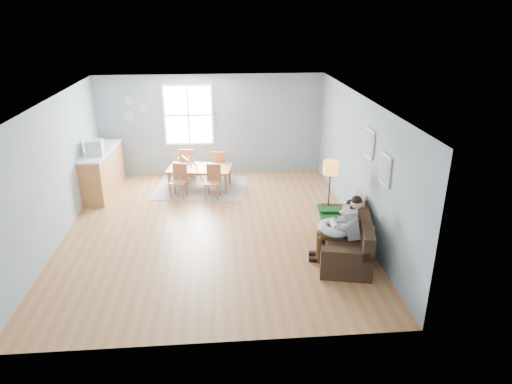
{
  "coord_description": "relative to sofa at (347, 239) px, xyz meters",
  "views": [
    {
      "loc": [
        0.17,
        -8.58,
        4.29
      ],
      "look_at": [
        0.86,
        -0.49,
        1.0
      ],
      "focal_mm": 32.0,
      "sensor_mm": 36.0,
      "label": 1
    }
  ],
  "objects": [
    {
      "name": "chair_se",
      "position": [
        -2.5,
        2.94,
        0.16
      ],
      "size": [
        0.44,
        0.44,
        0.82
      ],
      "color": "brown",
      "rests_on": "rug"
    },
    {
      "name": "nursing_pillow",
      "position": [
        -0.34,
        -0.22,
        0.35
      ],
      "size": [
        0.69,
        0.68,
        0.23
      ],
      "primitive_type": "torus",
      "rotation": [
        0.0,
        0.14,
        -0.24
      ],
      "color": "silver",
      "rests_on": "father"
    },
    {
      "name": "chair_ne",
      "position": [
        -2.35,
        4.07,
        0.17
      ],
      "size": [
        0.42,
        0.42,
        0.83
      ],
      "color": "brown",
      "rests_on": "rug"
    },
    {
      "name": "father",
      "position": [
        -0.19,
        -0.25,
        0.4
      ],
      "size": [
        0.93,
        0.51,
        1.28
      ],
      "color": "gray",
      "rests_on": "sofa"
    },
    {
      "name": "chair_nw",
      "position": [
        -3.16,
        4.18,
        0.21
      ],
      "size": [
        0.45,
        0.45,
        0.88
      ],
      "color": "brown",
      "rests_on": "rug"
    },
    {
      "name": "room",
      "position": [
        -2.51,
        1.22,
        2.13
      ],
      "size": [
        8.4,
        9.4,
        3.9
      ],
      "color": "#A16139"
    },
    {
      "name": "dining_table",
      "position": [
        -2.83,
        3.57,
        -0.01
      ],
      "size": [
        1.69,
        1.12,
        0.55
      ],
      "primitive_type": "imported",
      "rotation": [
        0.0,
        0.0,
        -0.16
      ],
      "color": "#985E31",
      "rests_on": "rug"
    },
    {
      "name": "floor_lamp",
      "position": [
        -0.14,
        0.99,
        0.95
      ],
      "size": [
        0.3,
        0.3,
        1.49
      ],
      "color": "black",
      "rests_on": "room"
    },
    {
      "name": "infant",
      "position": [
        -0.33,
        -0.19,
        0.42
      ],
      "size": [
        0.13,
        0.35,
        0.13
      ],
      "color": "silver",
      "rests_on": "nursing_pillow"
    },
    {
      "name": "toddler",
      "position": [
        -0.03,
        0.2,
        0.4
      ],
      "size": [
        0.54,
        0.37,
        0.79
      ],
      "color": "white",
      "rests_on": "sofa"
    },
    {
      "name": "green_throw",
      "position": [
        0.07,
        0.68,
        0.23
      ],
      "size": [
        0.99,
        0.84,
        0.04
      ],
      "primitive_type": "cube",
      "rotation": [
        0.0,
        0.0,
        -0.09
      ],
      "color": "#125117",
      "rests_on": "sofa"
    },
    {
      "name": "rug",
      "position": [
        -2.83,
        3.57,
        -0.28
      ],
      "size": [
        2.51,
        2.04,
        0.01
      ],
      "primitive_type": "cube",
      "rotation": [
        0.0,
        0.0,
        -0.14
      ],
      "color": "gray",
      "rests_on": "room"
    },
    {
      "name": "counter",
      "position": [
        -5.21,
        3.47,
        0.27
      ],
      "size": [
        0.7,
        2.0,
        1.1
      ],
      "color": "#985E31",
      "rests_on": "room"
    },
    {
      "name": "sofa",
      "position": [
        0.0,
        0.0,
        0.0
      ],
      "size": [
        1.28,
        2.16,
        0.82
      ],
      "color": "black",
      "rests_on": "room"
    },
    {
      "name": "wall_plates",
      "position": [
        -4.51,
        4.69,
        1.54
      ],
      "size": [
        0.67,
        0.02,
        0.66
      ],
      "color": "#91A3AE",
      "rests_on": "room"
    },
    {
      "name": "monitor",
      "position": [
        -5.21,
        3.1,
        0.99
      ],
      "size": [
        0.39,
        0.37,
        0.35
      ],
      "color": "#B5B5BA",
      "rests_on": "counter"
    },
    {
      "name": "baby_swing",
      "position": [
        -3.17,
        3.47,
        0.09
      ],
      "size": [
        1.09,
        1.1,
        0.84
      ],
      "color": "#B5B5BA",
      "rests_on": "room"
    },
    {
      "name": "pictures",
      "position": [
        0.46,
        0.17,
        1.56
      ],
      "size": [
        0.05,
        1.34,
        0.74
      ],
      "color": "white",
      "rests_on": "room"
    },
    {
      "name": "chair_sw",
      "position": [
        -3.31,
        3.06,
        0.17
      ],
      "size": [
        0.45,
        0.45,
        0.82
      ],
      "color": "brown",
      "rests_on": "rug"
    },
    {
      "name": "storage_cube",
      "position": [
        0.18,
        -0.13,
        -0.01
      ],
      "size": [
        0.62,
        0.59,
        0.55
      ],
      "color": "silver",
      "rests_on": "room"
    },
    {
      "name": "window",
      "position": [
        -3.11,
        4.68,
        1.36
      ],
      "size": [
        1.32,
        0.08,
        1.62
      ],
      "color": "white",
      "rests_on": "room"
    },
    {
      "name": "beige_pillow",
      "position": [
        0.32,
        0.47,
        0.44
      ],
      "size": [
        0.19,
        0.47,
        0.46
      ],
      "primitive_type": "cube",
      "rotation": [
        0.0,
        0.0,
        -0.13
      ],
      "color": "tan",
      "rests_on": "sofa"
    }
  ]
}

